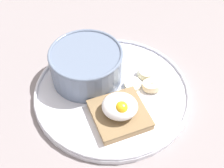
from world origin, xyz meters
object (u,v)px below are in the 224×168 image
Objects in this scene: oatmeal_bowl at (86,65)px; toast_slice at (120,114)px; poached_egg at (120,106)px; banana_slice_front at (145,73)px; banana_slice_back at (133,85)px; banana_slice_left at (152,85)px.

oatmeal_bowl is 11.78cm from toast_slice.
oatmeal_bowl reaches higher than poached_egg.
banana_slice_back is (-2.12, -3.23, -0.12)cm from banana_slice_front.
toast_slice is 2.02× the size of poached_egg.
toast_slice is 9.19cm from banana_slice_left.
poached_egg reaches higher than banana_slice_left.
toast_slice is at bearing -103.40° from banana_slice_back.
poached_egg is 1.75× the size of banana_slice_front.
poached_egg is (0.04, -0.10, 2.37)cm from toast_slice.
poached_egg is at bearing -124.89° from banana_slice_left.
banana_slice_left is at bearing -64.51° from banana_slice_front.
banana_slice_back is at bearing 77.07° from poached_egg.
oatmeal_bowl is 9.50cm from banana_slice_back.
banana_slice_left is at bearing -6.80° from oatmeal_bowl.
oatmeal_bowl reaches higher than banana_slice_back.
toast_slice is 3.33× the size of banana_slice_back.
banana_slice_left is at bearing 55.11° from poached_egg.
banana_slice_front is at bearing 115.49° from banana_slice_left.
banana_slice_front is (3.83, 10.66, -2.45)cm from poached_egg.
banana_slice_back is (1.71, 7.43, -2.57)cm from poached_egg.
oatmeal_bowl reaches higher than banana_slice_left.
banana_slice_back is at bearing 76.60° from toast_slice.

